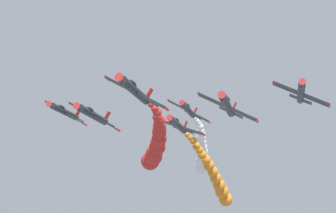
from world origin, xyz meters
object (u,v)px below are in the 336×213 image
Objects in this scene: airplane_left_outer at (178,125)px; airplane_high_slot at (188,110)px; airplane_lead at (135,91)px; airplane_left_inner at (227,105)px; airplane_right_outer at (301,92)px; airplane_trailing at (65,112)px; airplane_right_inner at (93,115)px.

airplane_high_slot is (0.26, -9.63, 5.12)m from airplane_left_outer.
airplane_left_inner is at bearing -135.87° from airplane_lead.
airplane_lead reaches higher than airplane_left_inner.
airplane_right_outer is at bearing -139.63° from airplane_left_inner.
airplane_high_slot is at bearing -90.64° from airplane_lead.
airplane_trailing is (30.65, -9.60, 3.55)m from airplane_left_inner.
airplane_left_inner is at bearing 162.61° from airplane_trailing.
airplane_lead is 20.19m from airplane_left_outer.
airplane_high_slot is at bearing -153.65° from airplane_trailing.
airplane_high_slot reaches higher than airplane_right_inner.
airplane_left_inner is 1.00× the size of airplane_high_slot.
airplane_right_inner is 32.50m from airplane_right_outer.
airplane_high_slot reaches higher than airplane_lead.
airplane_trailing is 23.19m from airplane_high_slot.
airplane_lead is 1.00× the size of airplane_right_inner.
airplane_right_inner is (10.23, -9.91, -0.04)m from airplane_lead.
airplane_high_slot is at bearing -88.46° from airplane_left_outer.
airplane_lead is at bearing 44.13° from airplane_left_inner.
airplane_lead is 1.00× the size of airplane_left_inner.
airplane_lead is at bearing 42.28° from airplane_right_outer.
airplane_right_outer reaches higher than airplane_trailing.
airplane_high_slot is at bearing -28.11° from airplane_right_outer.
airplane_trailing reaches higher than airplane_right_inner.
airplane_right_inner is 1.00× the size of airplane_right_outer.
airplane_right_inner reaches higher than airplane_left_outer.
airplane_right_outer is (-20.77, -18.89, 3.77)m from airplane_lead.
airplane_trailing is at bearing -17.39° from airplane_left_inner.
airplane_left_inner is 1.00× the size of airplane_left_outer.
airplane_lead is 1.00× the size of airplane_trailing.
airplane_left_outer is 1.00× the size of airplane_right_outer.
airplane_left_inner is at bearing 40.37° from airplane_right_outer.
airplane_right_outer reaches higher than airplane_lead.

